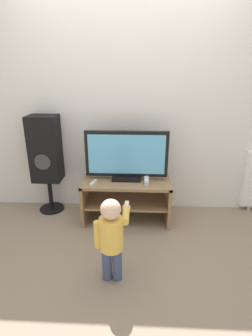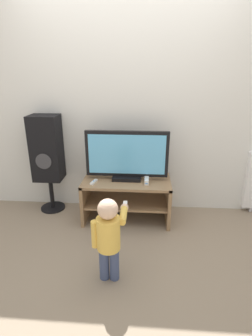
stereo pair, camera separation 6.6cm
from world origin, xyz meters
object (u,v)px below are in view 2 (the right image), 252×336
Objects in this scene: remote_primary at (94,182)px; speaker_tower at (47,151)px; television at (127,156)px; child at (109,233)px; game_console at (147,180)px.

speaker_tower is (-0.58, 0.27, 0.26)m from remote_primary.
television reaches higher than child.
game_console is 0.27× the size of child.
speaker_tower is at bearing 170.31° from game_console.
speaker_tower is (-0.86, 1.10, 0.32)m from child.
child is 0.63× the size of speaker_tower.
speaker_tower is (-1.15, 0.20, 0.24)m from game_console.
game_console is 0.57m from remote_primary.
remote_primary is 0.19× the size of child.
child is at bearing -94.16° from television.
television is 0.45m from remote_primary.
child reaches higher than game_console.
child is (-0.07, -0.97, -0.32)m from television.
speaker_tower reaches higher than remote_primary.
remote_primary is 0.69m from speaker_tower.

